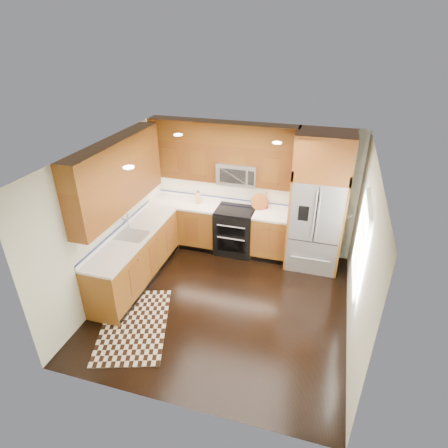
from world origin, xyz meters
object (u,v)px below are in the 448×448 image
(rug, at_px, (134,325))
(utensil_crock, at_px, (265,202))
(refrigerator, at_px, (318,203))
(knife_block, at_px, (198,197))
(range, at_px, (235,231))

(rug, relative_size, utensil_crock, 4.94)
(refrigerator, bearing_deg, knife_block, 176.00)
(utensil_crock, bearing_deg, knife_block, -174.38)
(range, height_order, rug, range)
(knife_block, bearing_deg, range, -8.84)
(rug, distance_m, utensil_crock, 3.36)
(rug, bearing_deg, range, 51.44)
(refrigerator, xyz_separation_m, utensil_crock, (-1.01, 0.30, -0.25))
(rug, bearing_deg, knife_block, 69.15)
(refrigerator, relative_size, rug, 1.57)
(knife_block, bearing_deg, rug, -92.67)
(range, bearing_deg, utensil_crock, 25.97)
(range, xyz_separation_m, knife_block, (-0.82, 0.13, 0.58))
(knife_block, xyz_separation_m, utensil_crock, (1.36, 0.13, 0.01))
(refrigerator, xyz_separation_m, rug, (-2.50, -2.52, -1.30))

